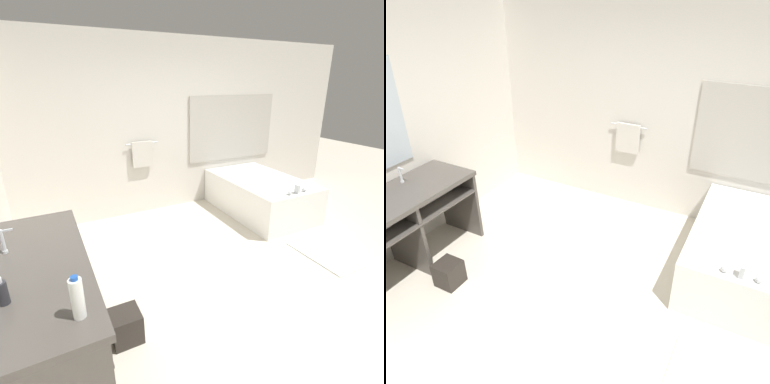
% 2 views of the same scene
% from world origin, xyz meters
% --- Properties ---
extents(ground_plane, '(16.00, 16.00, 0.00)m').
position_xyz_m(ground_plane, '(0.00, 0.00, 0.00)').
color(ground_plane, beige).
rests_on(ground_plane, ground).
extents(wall_back_with_blinds, '(7.40, 0.13, 2.70)m').
position_xyz_m(wall_back_with_blinds, '(0.05, 2.23, 1.35)').
color(wall_back_with_blinds, silver).
rests_on(wall_back_with_blinds, ground_plane).
extents(vanity_counter, '(0.66, 1.67, 0.91)m').
position_xyz_m(vanity_counter, '(-1.86, -0.23, 0.68)').
color(vanity_counter, '#4C4742').
rests_on(vanity_counter, ground_plane).
extents(sink_faucet, '(0.09, 0.04, 0.18)m').
position_xyz_m(sink_faucet, '(-2.04, -0.01, 1.00)').
color(sink_faucet, silver).
rests_on(sink_faucet, vanity_counter).
extents(bathtub, '(1.08, 1.74, 0.70)m').
position_xyz_m(bathtub, '(1.39, 1.32, 0.32)').
color(bathtub, white).
rests_on(bathtub, ground_plane).
extents(water_bottle_2, '(0.07, 0.07, 0.25)m').
position_xyz_m(water_bottle_2, '(-1.66, -0.89, 1.03)').
color(water_bottle_2, silver).
rests_on(water_bottle_2, vanity_counter).
extents(soap_dispenser, '(0.06, 0.06, 0.17)m').
position_xyz_m(soap_dispenser, '(-2.01, -0.60, 0.98)').
color(soap_dispenser, '#28282D').
rests_on(soap_dispenser, vanity_counter).
extents(waste_bin, '(0.25, 0.25, 0.27)m').
position_xyz_m(waste_bin, '(-1.31, -0.26, 0.13)').
color(waste_bin, '#2D2823').
rests_on(waste_bin, ground_plane).
extents(bath_mat, '(0.44, 0.83, 0.02)m').
position_xyz_m(bath_mat, '(1.24, -0.13, 0.01)').
color(bath_mat, white).
rests_on(bath_mat, ground_plane).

